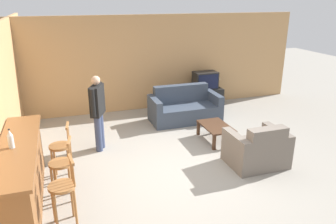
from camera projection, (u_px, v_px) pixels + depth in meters
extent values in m
plane|color=gray|center=(189.00, 167.00, 6.19)|extent=(24.00, 24.00, 0.00)
cube|color=tan|center=(141.00, 63.00, 9.01)|extent=(9.40, 0.08, 2.60)
cube|color=tan|center=(3.00, 97.00, 5.99)|extent=(0.08, 8.64, 2.60)
cube|color=brown|center=(22.00, 178.00, 4.91)|extent=(0.47, 2.54, 0.96)
cube|color=brown|center=(17.00, 147.00, 4.74)|extent=(0.55, 2.60, 0.05)
cylinder|color=#996638|center=(62.00, 186.00, 4.43)|extent=(0.42, 0.42, 0.04)
cylinder|color=#996638|center=(53.00, 204.00, 4.59)|extent=(0.04, 0.04, 0.60)
cylinder|color=#996638|center=(56.00, 214.00, 4.37)|extent=(0.04, 0.04, 0.60)
cylinder|color=#996638|center=(72.00, 199.00, 4.70)|extent=(0.04, 0.04, 0.60)
cylinder|color=#996638|center=(76.00, 209.00, 4.48)|extent=(0.04, 0.04, 0.60)
cylinder|color=#996638|center=(71.00, 168.00, 4.53)|extent=(0.02, 0.02, 0.33)
cylinder|color=#996638|center=(72.00, 170.00, 4.47)|extent=(0.02, 0.02, 0.33)
cylinder|color=#996638|center=(73.00, 173.00, 4.40)|extent=(0.02, 0.02, 0.33)
cylinder|color=#996638|center=(74.00, 175.00, 4.34)|extent=(0.02, 0.02, 0.33)
cube|color=#996638|center=(71.00, 160.00, 4.37)|extent=(0.08, 0.32, 0.04)
cylinder|color=#996638|center=(61.00, 163.00, 5.04)|extent=(0.42, 0.42, 0.04)
cylinder|color=#996638|center=(56.00, 178.00, 5.25)|extent=(0.04, 0.04, 0.60)
cylinder|color=#996638|center=(53.00, 186.00, 5.01)|extent=(0.04, 0.04, 0.60)
cylinder|color=#996638|center=(72.00, 176.00, 5.29)|extent=(0.04, 0.04, 0.60)
cylinder|color=#996638|center=(70.00, 185.00, 5.05)|extent=(0.04, 0.04, 0.60)
cylinder|color=#996638|center=(71.00, 149.00, 5.11)|extent=(0.02, 0.02, 0.33)
cylinder|color=#996638|center=(70.00, 151.00, 5.04)|extent=(0.02, 0.02, 0.33)
cylinder|color=#996638|center=(70.00, 153.00, 4.97)|extent=(0.02, 0.02, 0.33)
cylinder|color=#996638|center=(69.00, 155.00, 4.90)|extent=(0.02, 0.02, 0.33)
cube|color=#996638|center=(69.00, 141.00, 4.94)|extent=(0.08, 0.32, 0.04)
cylinder|color=#996638|center=(60.00, 146.00, 5.62)|extent=(0.41, 0.41, 0.04)
cylinder|color=#996638|center=(55.00, 160.00, 5.82)|extent=(0.04, 0.04, 0.60)
cylinder|color=#996638|center=(53.00, 167.00, 5.58)|extent=(0.04, 0.04, 0.60)
cylinder|color=#996638|center=(70.00, 158.00, 5.87)|extent=(0.04, 0.04, 0.60)
cylinder|color=#996638|center=(69.00, 165.00, 5.63)|extent=(0.04, 0.04, 0.60)
cylinder|color=#996638|center=(69.00, 133.00, 5.69)|extent=(0.02, 0.02, 0.33)
cylinder|color=#996638|center=(68.00, 135.00, 5.62)|extent=(0.02, 0.02, 0.33)
cylinder|color=#996638|center=(68.00, 136.00, 5.56)|extent=(0.02, 0.02, 0.33)
cylinder|color=#996638|center=(68.00, 138.00, 5.49)|extent=(0.02, 0.02, 0.33)
cube|color=#996638|center=(67.00, 126.00, 5.53)|extent=(0.07, 0.32, 0.04)
cube|color=#384251|center=(185.00, 113.00, 8.42)|extent=(1.45, 0.87, 0.43)
cube|color=#384251|center=(181.00, 93.00, 8.57)|extent=(1.45, 0.22, 0.45)
cube|color=#384251|center=(155.00, 112.00, 8.14)|extent=(0.16, 0.87, 0.67)
cube|color=#384251|center=(214.00, 105.00, 8.62)|extent=(0.16, 0.87, 0.67)
cube|color=#70665B|center=(256.00, 154.00, 6.24)|extent=(0.73, 0.83, 0.43)
cube|color=#70665B|center=(267.00, 139.00, 5.83)|extent=(0.73, 0.22, 0.43)
cube|color=#70665B|center=(276.00, 145.00, 6.34)|extent=(0.16, 0.83, 0.66)
cube|color=#70665B|center=(235.00, 151.00, 6.07)|extent=(0.16, 0.83, 0.66)
cube|color=#472D1E|center=(216.00, 126.00, 7.21)|extent=(0.56, 0.90, 0.04)
cube|color=#472D1E|center=(214.00, 143.00, 6.83)|extent=(0.06, 0.06, 0.33)
cube|color=#472D1E|center=(234.00, 140.00, 6.97)|extent=(0.06, 0.06, 0.33)
cube|color=#472D1E|center=(198.00, 128.00, 7.56)|extent=(0.06, 0.06, 0.33)
cube|color=#472D1E|center=(217.00, 126.00, 7.71)|extent=(0.06, 0.06, 0.33)
cube|color=black|center=(205.00, 97.00, 9.52)|extent=(0.97, 0.56, 0.54)
cube|color=black|center=(205.00, 80.00, 9.35)|extent=(0.67, 0.43, 0.49)
cube|color=black|center=(208.00, 82.00, 9.16)|extent=(0.60, 0.01, 0.42)
cylinder|color=silver|center=(11.00, 142.00, 4.63)|extent=(0.08, 0.08, 0.19)
cone|color=silver|center=(9.00, 133.00, 4.58)|extent=(0.07, 0.07, 0.08)
cylinder|color=black|center=(9.00, 129.00, 4.56)|extent=(0.03, 0.03, 0.02)
cylinder|color=brown|center=(215.00, 87.00, 9.52)|extent=(0.16, 0.16, 0.02)
cylinder|color=brown|center=(215.00, 83.00, 9.48)|extent=(0.03, 0.03, 0.23)
cone|color=tan|center=(215.00, 76.00, 9.41)|extent=(0.30, 0.30, 0.21)
cylinder|color=#384260|center=(101.00, 131.00, 6.86)|extent=(0.14, 0.14, 0.77)
cylinder|color=#384260|center=(98.00, 134.00, 6.71)|extent=(0.14, 0.14, 0.77)
cube|color=black|center=(97.00, 100.00, 6.56)|extent=(0.36, 0.50, 0.61)
cylinder|color=black|center=(101.00, 96.00, 6.79)|extent=(0.09, 0.09, 0.56)
cylinder|color=black|center=(93.00, 103.00, 6.31)|extent=(0.09, 0.09, 0.56)
sphere|color=tan|center=(96.00, 80.00, 6.42)|extent=(0.18, 0.18, 0.18)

